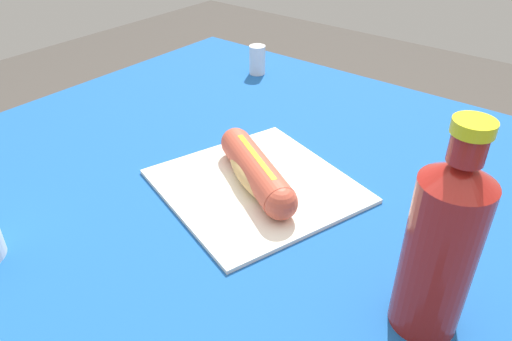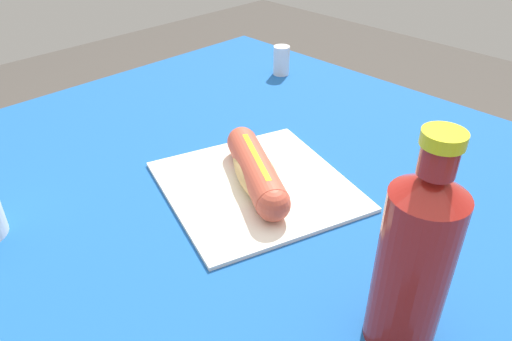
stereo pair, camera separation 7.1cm
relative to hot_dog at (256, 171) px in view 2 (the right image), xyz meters
name	(u,v)px [view 2 (the right image)]	position (x,y,z in m)	size (l,w,h in m)	color
dining_table	(283,264)	(0.06, 0.01, -0.15)	(1.19, 0.97, 0.74)	brown
paper_wrapper	(256,186)	(0.00, 0.00, -0.03)	(0.26, 0.26, 0.01)	silver
hot_dog	(256,171)	(0.00, 0.00, 0.00)	(0.20, 0.13, 0.05)	tan
soda_bottle	(415,260)	(0.29, -0.08, 0.07)	(0.07, 0.07, 0.24)	maroon
salt_shaker	(281,60)	(-0.28, 0.36, 0.00)	(0.04, 0.04, 0.06)	silver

